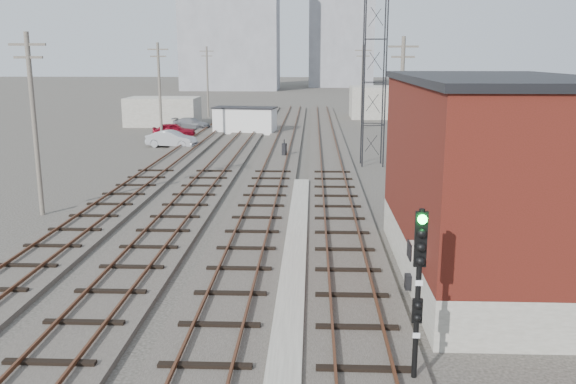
# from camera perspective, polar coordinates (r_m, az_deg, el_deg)

# --- Properties ---
(ground) EXTENTS (320.00, 320.00, 0.00)m
(ground) POSITION_cam_1_polar(r_m,az_deg,el_deg) (69.80, 1.38, 6.18)
(ground) COLOR #282621
(ground) RESTS_ON ground
(track_right) EXTENTS (3.20, 90.00, 0.39)m
(track_right) POSITION_cam_1_polar(r_m,az_deg,el_deg) (48.99, 3.88, 3.50)
(track_right) COLOR #332D28
(track_right) RESTS_ON ground
(track_mid_right) EXTENTS (3.20, 90.00, 0.39)m
(track_mid_right) POSITION_cam_1_polar(r_m,az_deg,el_deg) (49.04, -0.81, 3.54)
(track_mid_right) COLOR #332D28
(track_mid_right) RESTS_ON ground
(track_mid_left) EXTENTS (3.20, 90.00, 0.39)m
(track_mid_left) POSITION_cam_1_polar(r_m,az_deg,el_deg) (49.42, -5.45, 3.55)
(track_mid_left) COLOR #332D28
(track_mid_left) RESTS_ON ground
(track_left) EXTENTS (3.20, 90.00, 0.39)m
(track_left) POSITION_cam_1_polar(r_m,az_deg,el_deg) (50.12, -10.00, 3.54)
(track_left) COLOR #332D28
(track_left) RESTS_ON ground
(platform_curb) EXTENTS (0.90, 28.00, 0.26)m
(platform_curb) POSITION_cam_1_polar(r_m,az_deg,el_deg) (24.61, 0.66, -5.72)
(platform_curb) COLOR gray
(platform_curb) RESTS_ON ground
(brick_building) EXTENTS (6.54, 12.20, 7.22)m
(brick_building) POSITION_cam_1_polar(r_m,az_deg,el_deg) (22.67, 18.51, 1.16)
(brick_building) COLOR gray
(brick_building) RESTS_ON ground
(lattice_tower) EXTENTS (1.60, 1.60, 15.00)m
(lattice_tower) POSITION_cam_1_polar(r_m,az_deg,el_deg) (44.56, 8.10, 12.05)
(lattice_tower) COLOR black
(lattice_tower) RESTS_ON ground
(utility_pole_left_a) EXTENTS (1.80, 0.24, 9.00)m
(utility_pole_left_a) POSITION_cam_1_polar(r_m,az_deg,el_deg) (32.52, -22.67, 6.24)
(utility_pole_left_a) COLOR #595147
(utility_pole_left_a) RESTS_ON ground
(utility_pole_left_b) EXTENTS (1.80, 0.24, 9.00)m
(utility_pole_left_b) POSITION_cam_1_polar(r_m,az_deg,el_deg) (56.12, -11.91, 9.25)
(utility_pole_left_b) COLOR #595147
(utility_pole_left_b) RESTS_ON ground
(utility_pole_left_c) EXTENTS (1.80, 0.24, 9.00)m
(utility_pole_left_c) POSITION_cam_1_polar(r_m,az_deg,el_deg) (80.57, -7.55, 10.37)
(utility_pole_left_c) COLOR #595147
(utility_pole_left_c) RESTS_ON ground
(utility_pole_right_a) EXTENTS (1.80, 0.24, 9.00)m
(utility_pole_right_a) POSITION_cam_1_polar(r_m,az_deg,el_deg) (37.85, 10.53, 7.77)
(utility_pole_right_a) COLOR #595147
(utility_pole_right_a) RESTS_ON ground
(utility_pole_right_b) EXTENTS (1.80, 0.24, 9.00)m
(utility_pole_right_b) POSITION_cam_1_polar(r_m,az_deg,el_deg) (67.62, 6.97, 9.96)
(utility_pole_right_b) COLOR #595147
(utility_pole_right_b) RESTS_ON ground
(apartment_left) EXTENTS (22.00, 14.00, 30.00)m
(apartment_left) POSITION_cam_1_polar(r_m,az_deg,el_deg) (145.78, -5.41, 15.42)
(apartment_left) COLOR gray
(apartment_left) RESTS_ON ground
(apartment_right) EXTENTS (16.00, 12.00, 26.00)m
(apartment_right) POSITION_cam_1_polar(r_m,az_deg,el_deg) (159.57, 4.96, 14.47)
(apartment_right) COLOR gray
(apartment_right) RESTS_ON ground
(shed_left) EXTENTS (8.00, 5.00, 3.20)m
(shed_left) POSITION_cam_1_polar(r_m,az_deg,el_deg) (71.72, -11.61, 7.39)
(shed_left) COLOR gray
(shed_left) RESTS_ON ground
(shed_right) EXTENTS (6.00, 6.00, 4.00)m
(shed_right) POSITION_cam_1_polar(r_m,az_deg,el_deg) (79.95, 8.04, 8.33)
(shed_right) COLOR gray
(shed_right) RESTS_ON ground
(signal_mast) EXTENTS (0.40, 0.42, 4.45)m
(signal_mast) POSITION_cam_1_polar(r_m,az_deg,el_deg) (14.83, 12.13, -8.27)
(signal_mast) COLOR gray
(signal_mast) RESTS_ON ground
(switch_stand) EXTENTS (0.40, 0.40, 1.35)m
(switch_stand) POSITION_cam_1_polar(r_m,az_deg,el_deg) (48.04, -0.35, 3.99)
(switch_stand) COLOR black
(switch_stand) RESTS_ON ground
(site_trailer) EXTENTS (6.76, 3.75, 2.70)m
(site_trailer) POSITION_cam_1_polar(r_m,az_deg,el_deg) (63.52, -4.05, 6.74)
(site_trailer) COLOR silver
(site_trailer) RESTS_ON ground
(car_red) EXTENTS (4.42, 2.41, 1.43)m
(car_red) POSITION_cam_1_polar(r_m,az_deg,el_deg) (61.11, -10.63, 5.71)
(car_red) COLOR maroon
(car_red) RESTS_ON ground
(car_silver) EXTENTS (4.59, 2.31, 1.44)m
(car_silver) POSITION_cam_1_polar(r_m,az_deg,el_deg) (54.57, -10.85, 4.90)
(car_silver) COLOR #9EA1A5
(car_silver) RESTS_ON ground
(car_grey) EXTENTS (4.54, 2.85, 1.23)m
(car_grey) POSITION_cam_1_polar(r_m,az_deg,el_deg) (67.75, -9.01, 6.35)
(car_grey) COLOR slate
(car_grey) RESTS_ON ground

